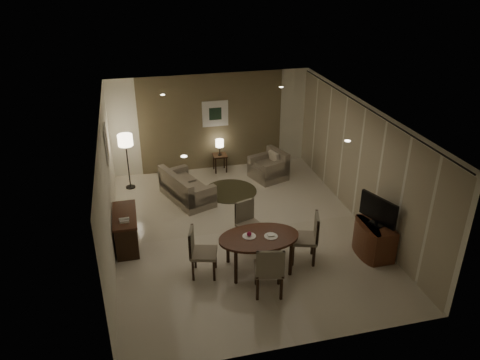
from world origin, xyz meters
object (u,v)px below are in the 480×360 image
object	(u,v)px
chair_right	(304,238)
armchair	(268,166)
dining_table	(259,253)
chair_left	(204,253)
console_desk	(126,230)
chair_near	(269,268)
side_table	(220,163)
tv_cabinet	(375,239)
floor_lamp	(128,162)
sofa	(187,186)
chair_far	(250,226)

from	to	relation	value
chair_right	armchair	size ratio (longest dim) A/B	1.21
dining_table	chair_left	bearing A→B (deg)	176.23
console_desk	chair_near	size ratio (longest dim) A/B	1.14
dining_table	chair_right	distance (m)	0.95
chair_left	side_table	world-z (taller)	chair_left
chair_near	chair_left	xyz separation A→B (m)	(-1.03, 0.79, -0.03)
tv_cabinet	side_table	bearing A→B (deg)	115.61
floor_lamp	armchair	bearing A→B (deg)	-5.04
console_desk	floor_lamp	size ratio (longest dim) A/B	0.81
dining_table	side_table	size ratio (longest dim) A/B	3.19
dining_table	armchair	size ratio (longest dim) A/B	1.82
chair_left	armchair	distance (m)	4.46
sofa	side_table	distance (m)	1.84
dining_table	floor_lamp	distance (m)	4.77
dining_table	chair_right	size ratio (longest dim) A/B	1.51
sofa	floor_lamp	distance (m)	1.73
chair_far	chair_near	bearing A→B (deg)	-111.68
floor_lamp	chair_far	bearing A→B (deg)	-54.89
chair_left	side_table	bearing A→B (deg)	-0.43
tv_cabinet	chair_near	distance (m)	2.53
chair_far	chair_right	xyz separation A→B (m)	(0.89, -0.72, 0.02)
chair_near	chair_right	bearing A→B (deg)	-128.05
console_desk	dining_table	distance (m)	2.85
chair_right	floor_lamp	distance (m)	5.23
console_desk	tv_cabinet	world-z (taller)	console_desk
chair_near	floor_lamp	size ratio (longest dim) A/B	0.71
chair_near	armchair	size ratio (longest dim) A/B	1.23
chair_left	floor_lamp	distance (m)	4.28
dining_table	sofa	xyz separation A→B (m)	(-0.95, 3.16, 0.00)
console_desk	dining_table	xyz separation A→B (m)	(2.46, -1.42, -0.01)
armchair	floor_lamp	world-z (taller)	floor_lamp
console_desk	sofa	bearing A→B (deg)	49.03
dining_table	armchair	xyz separation A→B (m)	(1.35, 3.82, 0.02)
dining_table	armchair	bearing A→B (deg)	70.51
chair_left	dining_table	bearing A→B (deg)	-79.03
armchair	chair_right	bearing A→B (deg)	-25.54
chair_right	side_table	world-z (taller)	chair_right
chair_near	chair_left	bearing A→B (deg)	-25.01
console_desk	chair_left	xyz separation A→B (m)	(1.41, -1.35, 0.12)
chair_left	side_table	xyz separation A→B (m)	(1.23, 4.54, -0.25)
console_desk	armchair	size ratio (longest dim) A/B	1.41
chair_far	armchair	world-z (taller)	chair_far
console_desk	chair_near	bearing A→B (deg)	-41.23
tv_cabinet	sofa	distance (m)	4.68
tv_cabinet	chair_far	bearing A→B (deg)	160.05
console_desk	chair_near	xyz separation A→B (m)	(2.45, -2.14, 0.15)
floor_lamp	chair_near	bearing A→B (deg)	-64.70
tv_cabinet	armchair	distance (m)	4.05
tv_cabinet	floor_lamp	xyz separation A→B (m)	(-4.75, 4.23, 0.39)
console_desk	sofa	xyz separation A→B (m)	(1.51, 1.74, -0.01)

